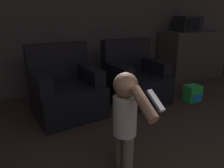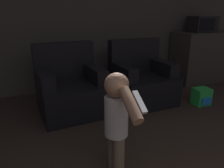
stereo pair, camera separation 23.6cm
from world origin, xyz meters
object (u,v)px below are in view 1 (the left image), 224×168
(armchair_right, at_px, (134,80))
(toy_backpack, at_px, (192,93))
(armchair_left, at_px, (66,91))
(microwave, at_px, (188,24))
(person_toddler, at_px, (126,116))

(armchair_right, height_order, toy_backpack, armchair_right)
(armchair_right, bearing_deg, armchair_left, 176.99)
(armchair_left, bearing_deg, toy_backpack, -19.02)
(armchair_left, distance_m, microwave, 2.78)
(armchair_left, bearing_deg, microwave, 6.64)
(armchair_left, height_order, person_toddler, armchair_left)
(person_toddler, relative_size, microwave, 1.83)
(armchair_left, distance_m, person_toddler, 1.35)
(person_toddler, bearing_deg, armchair_right, -38.06)
(toy_backpack, distance_m, microwave, 1.60)
(armchair_left, relative_size, armchair_right, 1.00)
(person_toddler, xyz_separation_m, microwave, (2.48, 1.89, 0.58))
(person_toddler, height_order, microwave, microwave)
(armchair_right, bearing_deg, microwave, 16.80)
(microwave, bearing_deg, armchair_left, -168.00)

